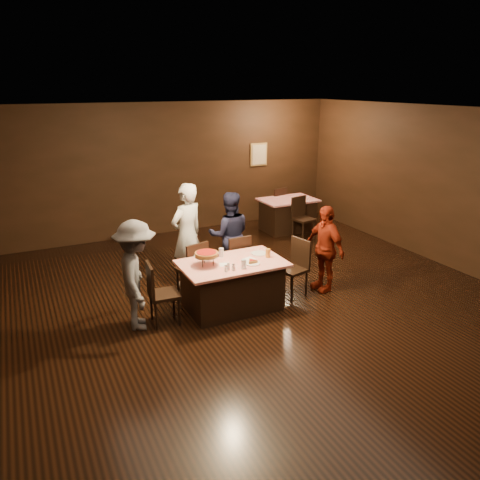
% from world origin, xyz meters
% --- Properties ---
extents(room, '(10.00, 10.04, 3.02)m').
position_xyz_m(room, '(0.00, 0.01, 2.14)').
color(room, black).
rests_on(room, ground).
extents(main_table, '(1.60, 1.00, 0.77)m').
position_xyz_m(main_table, '(-0.52, 0.73, 0.39)').
color(main_table, red).
rests_on(main_table, ground).
extents(back_table, '(1.30, 0.90, 0.77)m').
position_xyz_m(back_table, '(2.42, 3.88, 0.39)').
color(back_table, '#A40A1B').
rests_on(back_table, ground).
extents(chair_far_left, '(0.51, 0.51, 0.95)m').
position_xyz_m(chair_far_left, '(-0.92, 1.48, 0.47)').
color(chair_far_left, black).
rests_on(chair_far_left, ground).
extents(chair_far_right, '(0.44, 0.44, 0.95)m').
position_xyz_m(chair_far_right, '(-0.12, 1.48, 0.47)').
color(chair_far_right, black).
rests_on(chair_far_right, ground).
extents(chair_end_left, '(0.45, 0.45, 0.95)m').
position_xyz_m(chair_end_left, '(-1.62, 0.73, 0.47)').
color(chair_end_left, black).
rests_on(chair_end_left, ground).
extents(chair_end_right, '(0.51, 0.51, 0.95)m').
position_xyz_m(chair_end_right, '(0.58, 0.73, 0.47)').
color(chair_end_right, black).
rests_on(chair_end_right, ground).
extents(chair_back_near, '(0.49, 0.49, 0.95)m').
position_xyz_m(chair_back_near, '(2.42, 3.18, 0.47)').
color(chair_back_near, black).
rests_on(chair_back_near, ground).
extents(chair_back_far, '(0.50, 0.50, 0.95)m').
position_xyz_m(chair_back_far, '(2.42, 4.48, 0.47)').
color(chair_back_far, black).
rests_on(chair_back_far, ground).
extents(diner_white_jacket, '(0.78, 0.65, 1.81)m').
position_xyz_m(diner_white_jacket, '(-0.81, 1.93, 0.91)').
color(diner_white_jacket, silver).
rests_on(diner_white_jacket, ground).
extents(diner_navy_hoodie, '(0.92, 0.81, 1.58)m').
position_xyz_m(diner_navy_hoodie, '(-0.01, 1.92, 0.79)').
color(diner_navy_hoodie, '#191B34').
rests_on(diner_navy_hoodie, ground).
extents(diner_grey_knit, '(0.80, 1.14, 1.61)m').
position_xyz_m(diner_grey_knit, '(-1.99, 0.78, 0.80)').
color(diner_grey_knit, '#5A5B5F').
rests_on(diner_grey_knit, ground).
extents(diner_red_shirt, '(0.45, 0.90, 1.49)m').
position_xyz_m(diner_red_shirt, '(1.19, 0.69, 0.74)').
color(diner_red_shirt, maroon).
rests_on(diner_red_shirt, ground).
extents(pizza_stand, '(0.38, 0.38, 0.22)m').
position_xyz_m(pizza_stand, '(-0.92, 0.78, 0.95)').
color(pizza_stand, black).
rests_on(pizza_stand, main_table).
extents(plate_with_slice, '(0.25, 0.25, 0.06)m').
position_xyz_m(plate_with_slice, '(-0.27, 0.55, 0.80)').
color(plate_with_slice, white).
rests_on(plate_with_slice, main_table).
extents(plate_empty, '(0.25, 0.25, 0.01)m').
position_xyz_m(plate_empty, '(0.03, 0.88, 0.78)').
color(plate_empty, white).
rests_on(plate_empty, main_table).
extents(glass_front_left, '(0.08, 0.08, 0.14)m').
position_xyz_m(glass_front_left, '(-0.47, 0.43, 0.84)').
color(glass_front_left, silver).
rests_on(glass_front_left, main_table).
extents(glass_amber, '(0.08, 0.08, 0.14)m').
position_xyz_m(glass_amber, '(0.08, 0.68, 0.84)').
color(glass_amber, '#BF7F26').
rests_on(glass_amber, main_table).
extents(glass_back, '(0.08, 0.08, 0.14)m').
position_xyz_m(glass_back, '(-0.57, 1.03, 0.84)').
color(glass_back, silver).
rests_on(glass_back, main_table).
extents(condiments, '(0.17, 0.10, 0.09)m').
position_xyz_m(condiments, '(-0.70, 0.45, 0.82)').
color(condiments, silver).
rests_on(condiments, main_table).
extents(napkin_center, '(0.19, 0.19, 0.01)m').
position_xyz_m(napkin_center, '(-0.22, 0.73, 0.77)').
color(napkin_center, white).
rests_on(napkin_center, main_table).
extents(napkin_left, '(0.21, 0.21, 0.01)m').
position_xyz_m(napkin_left, '(-0.67, 0.68, 0.77)').
color(napkin_left, white).
rests_on(napkin_left, main_table).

